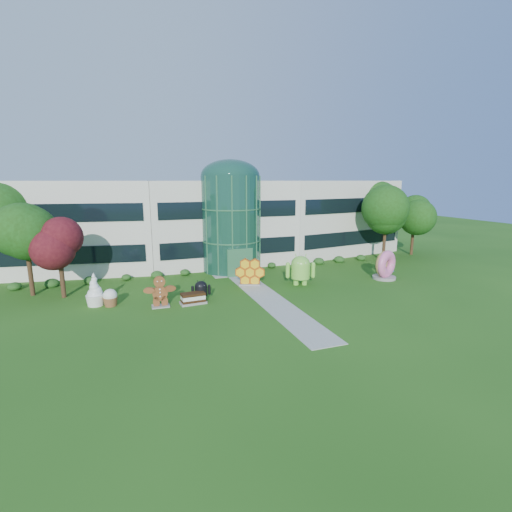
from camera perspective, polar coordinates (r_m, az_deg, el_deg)
name	(u,v)px	position (r m, az deg, el deg)	size (l,w,h in m)	color
ground	(275,304)	(28.72, 3.02, -7.43)	(140.00, 140.00, 0.00)	#215114
building	(217,221)	(44.53, -6.04, 5.44)	(46.00, 15.00, 9.30)	beige
atrium	(231,224)	(38.74, -3.88, 4.95)	(6.00, 6.00, 9.80)	#194738
walkway	(266,297)	(30.47, 1.54, -6.26)	(2.40, 20.00, 0.04)	#9E9E93
tree_red	(60,261)	(33.43, -27.88, -0.74)	(4.00, 4.00, 6.00)	#3F0C14
trees_backdrop	(228,229)	(39.78, -4.27, 4.10)	(52.00, 8.00, 8.40)	#1C4110
android_green	(300,268)	(33.72, 6.86, -1.84)	(2.78, 1.85, 3.15)	#7AD243
android_black	(201,289)	(29.80, -8.46, -5.01)	(1.60, 1.07, 1.81)	black
donut	(385,264)	(37.66, 19.22, -1.24)	(2.73, 1.31, 2.84)	#D95296
gingerbread	(160,291)	(28.71, -14.57, -5.29)	(2.61, 1.00, 2.41)	brown
ice_cream_sandwich	(193,298)	(29.09, -9.65, -6.43)	(1.97, 0.99, 0.88)	black
honeycomb	(250,273)	(33.50, -0.93, -2.66)	(2.84, 1.01, 2.23)	yellow
froyo	(95,289)	(30.62, -23.57, -4.73)	(1.47, 1.47, 2.52)	white
cupcake	(110,297)	(30.23, -21.51, -5.95)	(1.11, 1.11, 1.33)	white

